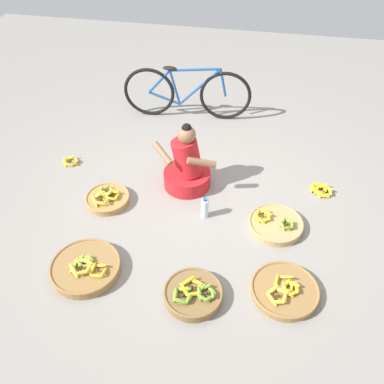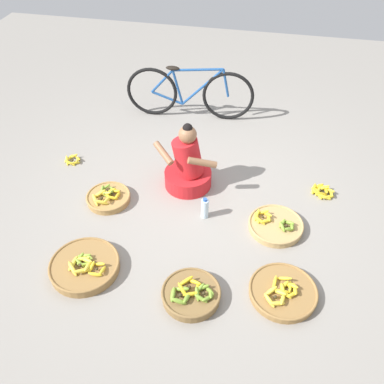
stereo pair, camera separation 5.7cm
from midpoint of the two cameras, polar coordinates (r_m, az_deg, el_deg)
name	(u,v)px [view 2 (the right image)]	position (r m, az deg, el deg)	size (l,w,h in m)	color
ground_plane	(196,204)	(4.45, 0.89, -1.67)	(10.00, 10.00, 0.00)	gray
vendor_woman_front	(188,167)	(4.52, -0.23, 3.48)	(0.72, 0.52, 0.80)	red
bicycle_leaning	(190,93)	(5.67, -0.05, 13.41)	(1.70, 0.19, 0.73)	black
banana_basket_mid_right	(276,225)	(4.25, 11.75, -4.46)	(0.55, 0.55, 0.14)	tan
banana_basket_back_right	(191,294)	(3.64, 0.35, -13.79)	(0.51, 0.51, 0.17)	brown
banana_basket_front_center	(85,266)	(3.94, -14.09, -9.79)	(0.64, 0.64, 0.16)	olive
banana_basket_back_center	(108,197)	(4.53, -11.05, -0.73)	(0.47, 0.47, 0.16)	#A87F47
banana_basket_back_left	(283,292)	(3.76, 12.79, -13.18)	(0.59, 0.59, 0.14)	olive
loose_bananas_front_right	(73,160)	(5.18, -15.75, 4.25)	(0.21, 0.21, 0.08)	yellow
loose_bananas_mid_left	(322,192)	(4.77, 17.76, 0.06)	(0.27, 0.25, 0.09)	yellow
water_bottle	(205,208)	(4.24, 2.15, -2.24)	(0.08, 0.08, 0.25)	silver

